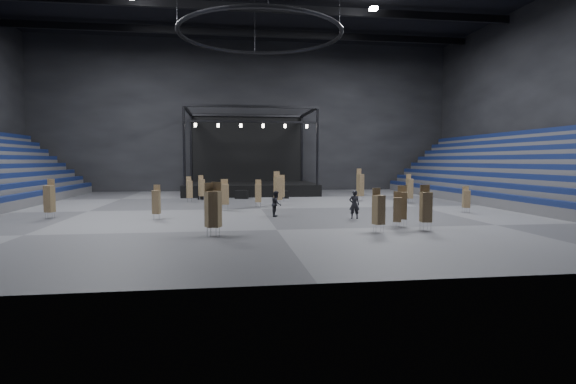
{
  "coord_description": "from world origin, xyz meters",
  "views": [
    {
      "loc": [
        -2.69,
        -33.84,
        3.65
      ],
      "look_at": [
        1.78,
        -2.0,
        1.4
      ],
      "focal_mm": 28.0,
      "sensor_mm": 36.0,
      "label": 1
    }
  ],
  "objects": [
    {
      "name": "chair_stack_14",
      "position": [
        1.57,
        2.42,
        1.44
      ],
      "size": [
        0.7,
        0.7,
        2.78
      ],
      "rotation": [
        0.0,
        0.0,
        0.37
      ],
      "color": "silver",
      "rests_on": "floor"
    },
    {
      "name": "chair_stack_1",
      "position": [
        9.49,
        5.58,
        1.48
      ],
      "size": [
        0.65,
        0.65,
        2.93
      ],
      "rotation": [
        0.0,
        0.0,
        0.34
      ],
      "color": "silver",
      "rests_on": "floor"
    },
    {
      "name": "chair_stack_16",
      "position": [
        7.73,
        -11.67,
        1.26
      ],
      "size": [
        0.58,
        0.58,
        2.39
      ],
      "rotation": [
        0.0,
        0.0,
        -0.1
      ],
      "color": "silver",
      "rests_on": "floor"
    },
    {
      "name": "chair_stack_0",
      "position": [
        6.98,
        -10.3,
        1.22
      ],
      "size": [
        0.66,
        0.66,
        2.28
      ],
      "rotation": [
        0.0,
        0.0,
        -0.36
      ],
      "color": "silver",
      "rests_on": "floor"
    },
    {
      "name": "wall_back",
      "position": [
        0.0,
        21.0,
        9.0
      ],
      "size": [
        50.0,
        0.2,
        18.0
      ],
      "primitive_type": "cube",
      "color": "black",
      "rests_on": "ground"
    },
    {
      "name": "wall_right",
      "position": [
        25.0,
        0.0,
        9.0
      ],
      "size": [
        0.2,
        42.0,
        18.0
      ],
      "primitive_type": "cube",
      "color": "black",
      "rests_on": "ground"
    },
    {
      "name": "chair_stack_12",
      "position": [
        14.0,
        -4.63,
        1.01
      ],
      "size": [
        0.52,
        0.52,
        1.87
      ],
      "rotation": [
        0.0,
        0.0,
        -0.19
      ],
      "color": "silver",
      "rests_on": "floor"
    },
    {
      "name": "chair_stack_3",
      "position": [
        13.09,
        2.99,
        1.29
      ],
      "size": [
        0.52,
        0.52,
        2.51
      ],
      "rotation": [
        0.0,
        0.0,
        0.11
      ],
      "color": "silver",
      "rests_on": "floor"
    },
    {
      "name": "chair_stack_13",
      "position": [
        -6.93,
        -5.31,
        1.12
      ],
      "size": [
        0.5,
        0.5,
        2.16
      ],
      "rotation": [
        0.0,
        0.0,
        -0.19
      ],
      "color": "silver",
      "rests_on": "floor"
    },
    {
      "name": "stage",
      "position": [
        0.0,
        16.24,
        1.45
      ],
      "size": [
        14.0,
        10.0,
        9.2
      ],
      "color": "black",
      "rests_on": "floor"
    },
    {
      "name": "chair_stack_15",
      "position": [
        -3.19,
        -11.99,
        1.36
      ],
      "size": [
        0.69,
        0.69,
        2.62
      ],
      "rotation": [
        0.0,
        0.0,
        -0.39
      ],
      "color": "silver",
      "rests_on": "floor"
    },
    {
      "name": "chair_stack_10",
      "position": [
        -3.36,
        -11.99,
        1.35
      ],
      "size": [
        0.7,
        0.7,
        2.58
      ],
      "rotation": [
        0.0,
        0.0,
        0.41
      ],
      "color": "silver",
      "rests_on": "floor"
    },
    {
      "name": "truss_ring",
      "position": [
        -0.0,
        0.0,
        13.0
      ],
      "size": [
        12.3,
        12.3,
        5.15
      ],
      "color": "black",
      "rests_on": "ceiling"
    },
    {
      "name": "chair_stack_4",
      "position": [
        -5.81,
        6.39,
        1.17
      ],
      "size": [
        0.57,
        0.57,
        2.25
      ],
      "rotation": [
        0.0,
        0.0,
        0.38
      ],
      "color": "silver",
      "rests_on": "floor"
    },
    {
      "name": "man_center",
      "position": [
        5.35,
        -6.62,
        0.9
      ],
      "size": [
        0.7,
        0.5,
        1.8
      ],
      "primitive_type": "imported",
      "rotation": [
        0.0,
        0.0,
        3.02
      ],
      "color": "black",
      "rests_on": "floor"
    },
    {
      "name": "chair_stack_7",
      "position": [
        6.5,
        -10.83,
        1.05
      ],
      "size": [
        0.55,
        0.55,
        1.99
      ],
      "rotation": [
        0.0,
        0.0,
        -0.37
      ],
      "color": "silver",
      "rests_on": "floor"
    },
    {
      "name": "flight_case_mid",
      "position": [
        -1.13,
        9.25,
        0.4
      ],
      "size": [
        1.34,
        0.95,
        0.81
      ],
      "primitive_type": "cube",
      "rotation": [
        0.0,
        0.0,
        -0.32
      ],
      "color": "black",
      "rests_on": "floor"
    },
    {
      "name": "flight_case_right",
      "position": [
        2.79,
        8.9,
        0.37
      ],
      "size": [
        1.18,
        0.75,
        0.73
      ],
      "primitive_type": "cube",
      "rotation": [
        0.0,
        0.0,
        0.19
      ],
      "color": "black",
      "rests_on": "floor"
    },
    {
      "name": "chair_stack_6",
      "position": [
        -2.72,
        -0.77,
        1.23
      ],
      "size": [
        0.6,
        0.6,
        2.3
      ],
      "rotation": [
        0.0,
        0.0,
        0.11
      ],
      "color": "silver",
      "rests_on": "floor"
    },
    {
      "name": "chair_stack_11",
      "position": [
        -0.11,
        1.33,
        1.14
      ],
      "size": [
        0.53,
        0.53,
        2.16
      ],
      "rotation": [
        0.0,
        0.0,
        -0.12
      ],
      "color": "silver",
      "rests_on": "floor"
    },
    {
      "name": "floor",
      "position": [
        0.0,
        0.0,
        0.0
      ],
      "size": [
        50.0,
        50.0,
        0.0
      ],
      "primitive_type": "plane",
      "color": "#4D4D4F",
      "rests_on": "ground"
    },
    {
      "name": "chair_stack_5",
      "position": [
        2.26,
        5.59,
        1.26
      ],
      "size": [
        0.65,
        0.65,
        2.38
      ],
      "rotation": [
        0.0,
        0.0,
        -0.28
      ],
      "color": "silver",
      "rests_on": "floor"
    },
    {
      "name": "chair_stack_2",
      "position": [
        -13.64,
        -3.94,
        1.3
      ],
      "size": [
        0.62,
        0.62,
        2.51
      ],
      "rotation": [
        0.0,
        0.0,
        -0.29
      ],
      "color": "silver",
      "rests_on": "floor"
    },
    {
      "name": "bleachers_right",
      "position": [
        22.94,
        0.0,
        1.73
      ],
      "size": [
        7.2,
        40.0,
        6.4
      ],
      "color": "#474749",
      "rests_on": "floor"
    },
    {
      "name": "flight_case_left",
      "position": [
        -4.66,
        8.99,
        0.37
      ],
      "size": [
        1.16,
        0.67,
        0.74
      ],
      "primitive_type": "cube",
      "rotation": [
        0.0,
        0.0,
        -0.1
      ],
      "color": "black",
      "rests_on": "floor"
    },
    {
      "name": "chair_stack_9",
      "position": [
        -4.83,
        8.01,
        1.21
      ],
      "size": [
        0.62,
        0.62,
        2.31
      ],
      "rotation": [
        0.0,
        0.0,
        0.42
      ],
      "color": "silver",
      "rests_on": "floor"
    },
    {
      "name": "chair_stack_8",
      "position": [
        5.04,
        -11.99,
        1.19
      ],
      "size": [
        0.62,
        0.62,
        2.26
      ],
      "rotation": [
        0.0,
        0.0,
        0.32
      ],
      "color": "silver",
      "rests_on": "floor"
    },
    {
      "name": "crew_member",
      "position": [
        0.61,
        -4.86,
        0.84
      ],
      "size": [
        0.78,
        0.92,
        1.68
      ],
      "primitive_type": "imported",
      "rotation": [
        0.0,
        0.0,
        1.38
      ],
      "color": "black",
      "rests_on": "floor"
    }
  ]
}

